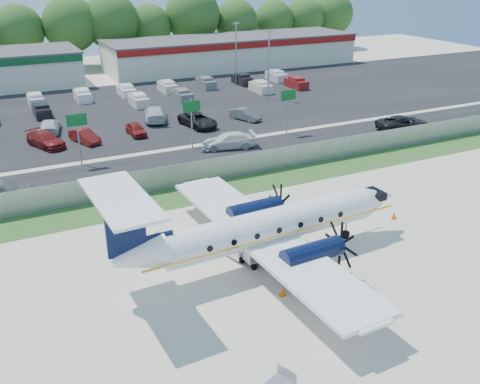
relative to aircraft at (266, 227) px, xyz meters
name	(u,v)px	position (x,y,z in m)	size (l,w,h in m)	color
ground	(282,259)	(1.08, -0.19, -2.43)	(170.00, 170.00, 0.00)	beige
grass_verge	(208,192)	(1.08, 11.81, -2.43)	(170.00, 4.00, 0.02)	#2D561E
access_road	(178,165)	(1.08, 18.81, -2.42)	(170.00, 8.00, 0.02)	black
parking_lot	(120,112)	(1.08, 39.81, -2.42)	(170.00, 32.00, 0.02)	black
perimeter_fence	(198,172)	(1.08, 13.81, -1.43)	(120.00, 0.06, 1.99)	gray
building_east	(232,52)	(27.08, 61.79, 0.20)	(44.40, 12.40, 5.24)	silver
sign_left	(77,127)	(-6.92, 22.72, 1.18)	(1.80, 0.26, 5.00)	gray
sign_mid	(192,113)	(4.08, 22.72, 1.18)	(1.80, 0.26, 5.00)	gray
sign_right	(288,101)	(15.08, 22.72, 1.18)	(1.80, 0.26, 5.00)	gray
light_pole_ne	(269,60)	(21.08, 37.81, 2.80)	(0.90, 0.35, 9.09)	gray
light_pole_se	(236,50)	(21.08, 47.81, 2.80)	(0.90, 0.35, 9.09)	gray
tree_line	(71,67)	(1.08, 73.81, -2.43)	(112.00, 6.00, 14.00)	#295218
aircraft	(266,227)	(0.00, 0.00, 0.00)	(20.32, 20.05, 6.30)	white
pushback_tug	(246,245)	(-0.64, 1.44, -1.84)	(2.60, 2.19, 1.25)	white
baggage_cart_near	(260,254)	(-0.33, 0.11, -1.88)	(2.33, 1.48, 1.19)	gray
cone_nose	(394,216)	(11.37, 1.20, -2.19)	(0.36, 0.36, 0.51)	#EE4B07
cone_port_wing	(283,291)	(-0.89, -3.66, -2.18)	(0.38, 0.38, 0.54)	#EE4B07
cone_starboard_wing	(210,184)	(1.69, 12.66, -2.17)	(0.39, 0.39, 0.55)	#EE4B07
road_car_west	(3,201)	(-14.08, 17.30, -2.43)	(2.20, 5.42, 1.57)	#595B5E
road_car_mid	(229,148)	(7.32, 21.13, -2.43)	(2.19, 5.38, 1.56)	silver
road_car_east	(403,131)	(27.29, 18.05, -2.43)	(2.78, 6.02, 1.67)	black
parked_car_a	(47,147)	(-9.13, 29.68, -2.43)	(2.06, 5.07, 1.47)	maroon
parked_car_b	(85,143)	(-5.32, 29.33, -2.43)	(1.46, 4.18, 1.38)	maroon
parked_car_c	(137,135)	(0.20, 29.50, -2.43)	(1.53, 3.81, 1.30)	maroon
parked_car_d	(198,127)	(7.42, 29.57, -2.43)	(2.55, 5.53, 1.54)	black
parked_car_e	(245,120)	(13.49, 29.67, -2.43)	(1.43, 4.09, 1.35)	#595B5E
parked_car_f	(51,133)	(-8.04, 34.60, -2.43)	(2.05, 5.03, 1.46)	silver
parked_car_g	(155,121)	(3.83, 34.12, -2.43)	(2.41, 5.93, 1.72)	silver
far_parking_rows	(111,103)	(1.08, 44.81, -2.43)	(56.00, 10.00, 1.60)	gray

